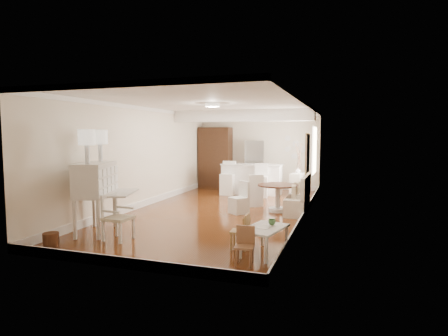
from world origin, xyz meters
The scene contains 20 objects.
room centered at (0.04, 0.32, 1.98)m, with size 9.00×9.04×2.82m.
secretary_bureau centered at (-1.70, -2.86, 0.73)m, with size 1.14×1.16×1.46m, color silver.
gustavian_armchair centered at (-0.95, -3.18, 0.44)m, with size 0.51×0.51×0.89m, color silver.
wicker_basket centered at (-1.79, -4.00, 0.14)m, with size 0.28×0.28×0.28m, color #55301A.
kids_table centered at (1.90, -3.14, 0.23)m, with size 0.56×0.93×0.46m, color white.
kids_chair_a centered at (1.42, -2.97, 0.32)m, with size 0.31×0.31×0.64m, color #A7824B.
kids_chair_b centered at (1.36, -2.65, 0.26)m, with size 0.25×0.25×0.52m, color tan.
kids_chair_c centered at (1.72, -3.77, 0.30)m, with size 0.29×0.29×0.61m, color #986645.
banquette centered at (1.99, 0.50, 0.49)m, with size 0.52×1.60×0.98m, color silver.
dining_table centered at (1.48, 0.46, 0.36)m, with size 1.06×1.06×0.72m, color #4B2618.
slip_chair_near centered at (0.57, -0.09, 0.41)m, with size 0.39×0.41×0.83m, color white.
slip_chair_far centered at (0.68, 1.03, 0.45)m, with size 0.43×0.45×0.91m, color white.
breakfast_counter centered at (0.10, 3.10, 0.52)m, with size 2.05×0.65×1.03m, color white.
bar_stool_left centered at (-0.63, 2.70, 0.57)m, with size 0.45×0.45×1.13m, color white.
bar_stool_right centered at (0.55, 2.55, 0.54)m, with size 0.44×0.44×1.09m, color white.
pantry_cabinet centered at (-1.60, 4.18, 1.15)m, with size 1.20×0.60×2.30m, color #381E11.
fridge centered at (0.30, 4.15, 0.90)m, with size 0.75×0.65×1.80m, color silver.
sideboard centered at (1.68, 3.18, 0.38)m, with size 0.36×0.80×0.77m, color silver.
pencil_cup centered at (1.99, -2.93, 0.51)m, with size 0.13×0.13×0.10m, color #518A50.
branch_vase centered at (1.65, 3.20, 0.85)m, with size 0.17×0.17×0.18m, color white.
Camera 1 is at (3.21, -9.24, 2.02)m, focal length 30.00 mm.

